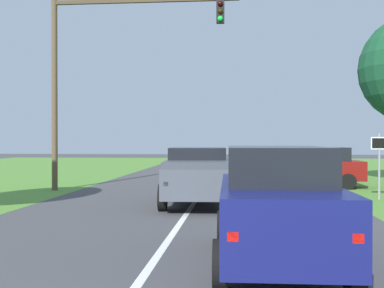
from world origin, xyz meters
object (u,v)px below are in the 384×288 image
at_px(red_suv_near, 276,203).
at_px(keep_moving_sign, 379,157).
at_px(crossing_suv_far, 314,166).
at_px(pickup_truck_lead, 198,175).
at_px(traffic_light, 100,57).

relative_size(red_suv_near, keep_moving_sign, 1.96).
xyz_separation_m(keep_moving_sign, crossing_suv_far, (-1.62, 4.34, -0.58)).
height_order(red_suv_near, pickup_truck_lead, red_suv_near).
xyz_separation_m(traffic_light, crossing_suv_far, (9.14, 2.32, -4.64)).
xyz_separation_m(red_suv_near, traffic_light, (-6.39, 11.62, 4.53)).
bearing_deg(keep_moving_sign, pickup_truck_lead, -162.73).
bearing_deg(red_suv_near, traffic_light, 118.80).
distance_m(traffic_light, crossing_suv_far, 10.51).
bearing_deg(pickup_truck_lead, crossing_suv_far, 53.27).
height_order(pickup_truck_lead, crossing_suv_far, pickup_truck_lead).
height_order(keep_moving_sign, crossing_suv_far, keep_moving_sign).
distance_m(keep_moving_sign, crossing_suv_far, 4.67).
relative_size(pickup_truck_lead, crossing_suv_far, 1.24).
relative_size(red_suv_near, pickup_truck_lead, 0.87).
bearing_deg(red_suv_near, crossing_suv_far, 78.85).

